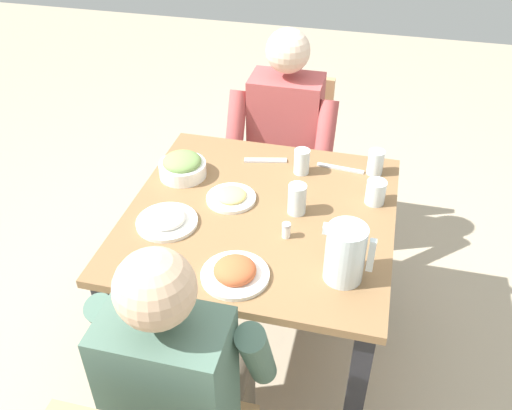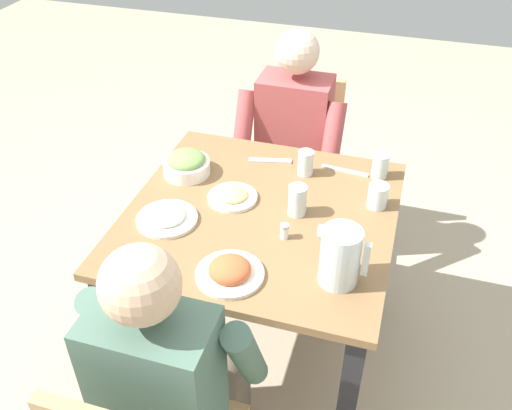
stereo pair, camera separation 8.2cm
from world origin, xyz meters
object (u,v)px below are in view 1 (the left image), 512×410
plate_rice_curry (235,272)px  plate_yoghurt (167,220)px  chair_far (288,154)px  water_glass_near_left (376,162)px  dining_table (260,238)px  diner_far (281,149)px  water_glass_far_right (302,161)px  salad_bowl (182,166)px  water_glass_near_right (297,199)px  salt_shaker (286,230)px  water_glass_center (376,192)px  diner_near (184,375)px  plate_fries (231,197)px  water_pitcher (345,253)px

plate_rice_curry → plate_yoghurt: bearing=146.7°
chair_far → water_glass_near_left: chair_far is taller
dining_table → chair_far: (-0.05, 0.83, -0.14)m
diner_far → water_glass_far_right: size_ratio=11.59×
salad_bowl → water_glass_near_right: bearing=-14.8°
chair_far → water_glass_far_right: size_ratio=8.61×
salt_shaker → water_glass_far_right: bearing=92.7°
water_glass_center → water_glass_near_left: size_ratio=0.91×
water_glass_near_right → plate_rice_curry: bearing=-108.6°
diner_near → water_glass_center: (0.45, 0.78, 0.16)m
chair_far → plate_yoghurt: (-0.24, -0.97, 0.28)m
salad_bowl → plate_fries: 0.25m
plate_yoghurt → water_glass_near_right: (0.42, 0.17, 0.04)m
diner_near → water_glass_near_right: size_ratio=10.24×
water_glass_near_right → water_glass_near_left: bearing=51.8°
water_glass_near_right → diner_near: bearing=-106.3°
diner_far → water_glass_near_left: bearing=-33.4°
diner_near → water_glass_near_left: (0.44, 0.97, 0.17)m
water_glass_far_right → salt_shaker: 0.39m
diner_near → dining_table: bearing=83.6°
water_glass_center → plate_yoghurt: bearing=-156.7°
water_glass_center → salt_shaker: 0.38m
diner_near → diner_far: (0.02, 1.25, 0.00)m
salad_bowl → plate_fries: (0.22, -0.11, -0.03)m
diner_near → water_pitcher: 0.58m
plate_rice_curry → water_glass_near_left: bearing=61.4°
salt_shaker → water_pitcher: bearing=-35.4°
water_pitcher → plate_yoghurt: (-0.61, 0.12, -0.08)m
dining_table → plate_yoghurt: bearing=-155.0°
dining_table → plate_rice_curry: plate_rice_curry is taller
diner_far → salad_bowl: size_ratio=6.38×
water_glass_center → salt_shaker: bearing=-135.8°
diner_far → water_pitcher: 0.98m
plate_yoghurt → water_glass_near_right: bearing=22.1°
water_glass_far_right → water_glass_near_left: 0.28m
chair_far → water_glass_far_right: chair_far is taller
diner_near → water_glass_far_right: 0.94m
water_pitcher → water_glass_near_right: 0.35m
salt_shaker → diner_near: bearing=-109.6°
salad_bowl → water_glass_far_right: water_glass_far_right is taller
diner_near → chair_far: bearing=89.3°
water_glass_near_right → water_glass_near_left: 0.40m
chair_far → plate_fries: chair_far is taller
diner_near → salt_shaker: 0.57m
diner_near → salt_shaker: diner_near is taller
water_glass_far_right → dining_table: bearing=-108.4°
water_glass_near_right → salt_shaker: size_ratio=2.08×
water_pitcher → water_glass_near_right: water_pitcher is taller
salad_bowl → diner_far: bearing=58.4°
plate_rice_curry → water_glass_near_left: water_glass_near_left is taller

